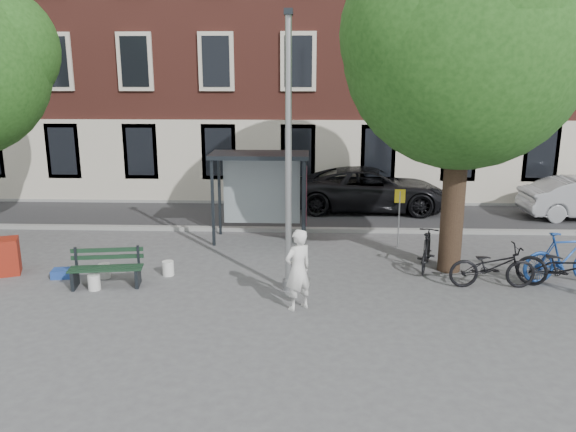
# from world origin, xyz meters

# --- Properties ---
(ground) EXTENTS (90.00, 90.00, 0.00)m
(ground) POSITION_xyz_m (0.00, 0.00, 0.00)
(ground) COLOR #4C4C4F
(ground) RESTS_ON ground
(road) EXTENTS (40.00, 4.00, 0.01)m
(road) POSITION_xyz_m (0.00, 7.00, 0.01)
(road) COLOR #28282B
(road) RESTS_ON ground
(curb_near) EXTENTS (40.00, 0.25, 0.12)m
(curb_near) POSITION_xyz_m (0.00, 5.00, 0.06)
(curb_near) COLOR gray
(curb_near) RESTS_ON ground
(curb_far) EXTENTS (40.00, 0.25, 0.12)m
(curb_far) POSITION_xyz_m (0.00, 9.00, 0.06)
(curb_far) COLOR gray
(curb_far) RESTS_ON ground
(building_row) EXTENTS (30.00, 8.00, 14.00)m
(building_row) POSITION_xyz_m (0.00, 13.00, 7.00)
(building_row) COLOR brown
(building_row) RESTS_ON ground
(lamppost) EXTENTS (0.28, 0.35, 6.11)m
(lamppost) POSITION_xyz_m (0.00, 0.00, 2.78)
(lamppost) COLOR #9EA0A3
(lamppost) RESTS_ON ground
(tree_right) EXTENTS (5.76, 5.60, 8.20)m
(tree_right) POSITION_xyz_m (4.01, 1.38, 5.62)
(tree_right) COLOR black
(tree_right) RESTS_ON ground
(bus_shelter) EXTENTS (2.85, 1.45, 2.62)m
(bus_shelter) POSITION_xyz_m (-0.61, 4.11, 1.92)
(bus_shelter) COLOR #1E2328
(bus_shelter) RESTS_ON ground
(painter) EXTENTS (0.76, 0.71, 1.74)m
(painter) POSITION_xyz_m (0.24, -1.10, 0.87)
(painter) COLOR white
(painter) RESTS_ON ground
(bench) EXTENTS (1.73, 0.78, 0.86)m
(bench) POSITION_xyz_m (-4.25, 0.07, 0.39)
(bench) COLOR #1E2328
(bench) RESTS_ON ground
(bike_a) EXTENTS (1.98, 0.72, 1.03)m
(bike_a) POSITION_xyz_m (4.70, 0.33, 0.52)
(bike_a) COLOR black
(bike_a) RESTS_ON ground
(bike_b) EXTENTS (2.14, 0.93, 1.24)m
(bike_b) POSITION_xyz_m (6.50, 0.73, 0.62)
(bike_b) COLOR navy
(bike_b) RESTS_ON ground
(bike_c) EXTENTS (2.16, 1.82, 1.11)m
(bike_c) POSITION_xyz_m (6.25, 0.11, 0.56)
(bike_c) COLOR black
(bike_c) RESTS_ON ground
(bike_d) EXTENTS (0.96, 1.76, 1.02)m
(bike_d) POSITION_xyz_m (3.44, 1.59, 0.51)
(bike_d) COLOR black
(bike_d) RESTS_ON ground
(car_dark) EXTENTS (5.69, 2.74, 1.56)m
(car_dark) POSITION_xyz_m (2.71, 8.09, 0.78)
(car_dark) COLOR black
(car_dark) RESTS_ON ground
(blue_crate) EXTENTS (0.61, 0.49, 0.20)m
(blue_crate) POSITION_xyz_m (-5.51, 0.60, 0.10)
(blue_crate) COLOR navy
(blue_crate) RESTS_ON ground
(bucket_a) EXTENTS (0.35, 0.35, 0.36)m
(bucket_a) POSITION_xyz_m (-4.46, -0.20, 0.18)
(bucket_a) COLOR silver
(bucket_a) RESTS_ON ground
(bucket_b) EXTENTS (0.37, 0.37, 0.36)m
(bucket_b) POSITION_xyz_m (-3.00, 0.83, 0.18)
(bucket_b) COLOR white
(bucket_b) RESTS_ON ground
(bucket_c) EXTENTS (0.36, 0.36, 0.36)m
(bucket_c) POSITION_xyz_m (-4.50, 0.59, 0.18)
(bucket_c) COLOR silver
(bucket_c) RESTS_ON ground
(notice_sign) EXTENTS (0.29, 0.05, 1.70)m
(notice_sign) POSITION_xyz_m (3.00, 3.40, 1.19)
(notice_sign) COLOR #9EA0A3
(notice_sign) RESTS_ON ground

